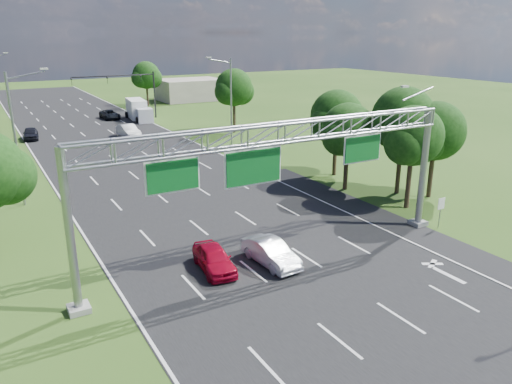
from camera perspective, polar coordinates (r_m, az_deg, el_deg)
ground at (r=44.43m, az=-10.11°, el=0.97°), size 220.00×220.00×0.00m
road at (r=44.43m, az=-10.11°, el=0.97°), size 18.00×180.00×0.02m
road_flare at (r=36.52m, az=14.30°, el=-3.03°), size 3.00×30.00×0.02m
sign_gantry at (r=27.07m, az=3.06°, el=5.52°), size 23.50×1.00×9.56m
regulatory_sign at (r=35.67m, az=20.38°, el=-1.54°), size 0.60×0.08×2.10m
traffic_signal at (r=78.59m, az=-14.07°, el=11.80°), size 12.21×0.24×7.00m
streetlight_l_near at (r=40.92m, az=-25.64°, el=6.11°), size 2.97×0.22×10.16m
streetlight_r_mid at (r=56.69m, az=-3.04°, el=10.60°), size 2.97×0.22×10.16m
tree_cluster_right at (r=41.83m, az=14.54°, el=7.14°), size 9.91×14.60×8.68m
tree_verge_rd at (r=65.95m, az=-2.49°, el=11.66°), size 5.76×4.80×8.28m
tree_verge_re at (r=92.92m, az=-12.40°, el=12.77°), size 5.76×4.80×7.84m
building_right at (r=100.32m, az=-7.49°, el=11.53°), size 12.00×9.00×4.00m
red_coupe at (r=27.93m, az=-4.81°, el=-7.58°), size 2.12×4.25×1.39m
silver_sedan at (r=28.53m, az=1.69°, el=-6.93°), size 1.72×4.33×1.40m
car_queue_b at (r=80.37m, az=-16.36°, el=8.49°), size 2.44×4.90×1.33m
car_queue_c at (r=67.97m, az=-24.36°, el=6.10°), size 2.22×4.45×1.46m
car_queue_d at (r=64.94m, az=-14.38°, el=6.74°), size 2.03×5.09×1.65m
box_truck at (r=78.38m, az=-13.32°, el=9.08°), size 2.90×8.08×2.98m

